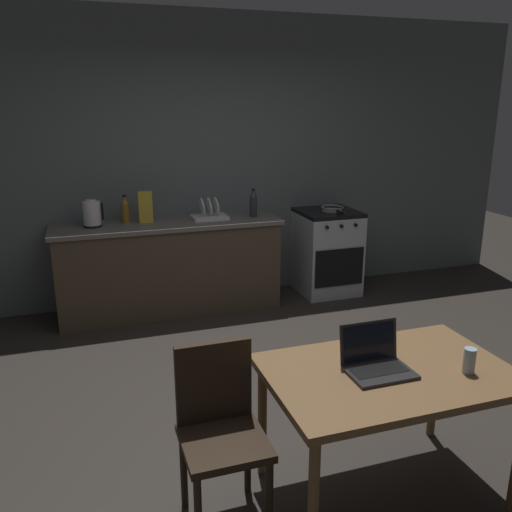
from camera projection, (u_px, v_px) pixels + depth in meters
The scene contains 14 objects.
ground_plane at pixel (294, 401), 3.74m from camera, with size 12.00×12.00×0.00m, color #2D2823.
back_wall at pixel (238, 159), 5.54m from camera, with size 6.40×0.10×2.85m, color slate.
kitchen_counter at pixel (169, 266), 5.25m from camera, with size 2.16×0.64×0.90m.
stove_oven at pixel (327, 252), 5.76m from camera, with size 0.60×0.62×0.90m.
dining_table at pixel (388, 383), 2.71m from camera, with size 1.23×0.79×0.71m.
chair at pixel (220, 422), 2.60m from camera, with size 0.40×0.40×0.89m.
laptop at pixel (376, 362), 2.67m from camera, with size 0.32×0.26×0.23m.
electric_kettle at pixel (92, 214), 4.88m from camera, with size 0.19×0.16×0.25m.
bottle at pixel (253, 204), 5.30m from camera, with size 0.07×0.07×0.28m.
frying_pan at pixel (333, 209), 5.62m from camera, with size 0.24×0.41×0.05m.
drinking_glass at pixel (469, 361), 2.64m from camera, with size 0.06×0.06×0.13m.
cereal_box at pixel (145, 207), 5.04m from camera, with size 0.13×0.05×0.30m.
dish_rack at pixel (210, 214), 5.24m from camera, with size 0.34×0.26×0.21m.
bottle_b at pixel (125, 210), 5.05m from camera, with size 0.07×0.07×0.27m.
Camera 1 is at (-1.29, -3.05, 2.01)m, focal length 37.67 mm.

